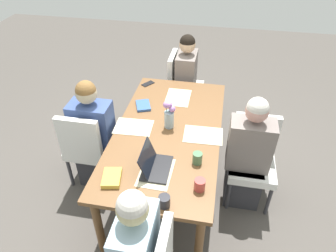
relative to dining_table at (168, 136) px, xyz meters
name	(u,v)px	position (x,y,z in m)	size (l,w,h in m)	color
ground_plane	(168,182)	(0.00, 0.00, -0.65)	(10.00, 10.00, 0.00)	#4C4742
dining_table	(168,136)	(0.00, 0.00, 0.00)	(1.93, 0.99, 0.73)	brown
chair_far_left_near	(253,156)	(-0.04, 0.83, -0.16)	(0.44, 0.44, 0.90)	silver
person_far_left_near	(247,158)	(0.03, 0.77, -0.13)	(0.36, 0.40, 1.19)	#2D2D33
chair_head_left_left_mid	(181,83)	(-1.32, -0.07, -0.16)	(0.44, 0.44, 0.90)	silver
person_head_left_left_mid	(186,84)	(-1.26, 0.00, -0.13)	(0.40, 0.36, 1.19)	#2D2D33
chair_near_right_near	(87,145)	(0.10, -0.82, -0.16)	(0.44, 0.44, 0.90)	silver
person_near_right_near	(95,139)	(0.03, -0.76, -0.13)	(0.36, 0.40, 1.19)	#2D2D33
flower_vase	(169,114)	(-0.06, 0.00, 0.22)	(0.09, 0.12, 0.28)	#8EA8B7
placemat_far_left_near	(203,135)	(0.01, 0.34, 0.08)	(0.36, 0.26, 0.00)	beige
placemat_head_left_left_mid	(178,97)	(-0.59, 0.00, 0.08)	(0.36, 0.26, 0.00)	beige
placemat_head_right_left_far	(156,172)	(0.57, 0.01, 0.08)	(0.36, 0.26, 0.00)	beige
placemat_near_right_near	(134,127)	(0.01, -0.34, 0.08)	(0.36, 0.26, 0.00)	beige
laptop_head_right_left_far	(154,165)	(0.53, -0.02, 0.12)	(0.32, 0.22, 0.20)	black
coffee_mug_near_left	(200,185)	(0.67, 0.37, 0.12)	(0.09, 0.09, 0.10)	#AD3D38
coffee_mug_near_right	(164,201)	(0.88, 0.14, 0.12)	(0.09, 0.09, 0.09)	#232328
coffee_mug_centre_left	(197,158)	(0.39, 0.32, 0.13)	(0.08, 0.08, 0.10)	#47704C
book_red_cover	(112,178)	(0.70, -0.32, 0.09)	(0.20, 0.14, 0.04)	gold
book_blue_cover	(143,105)	(-0.35, -0.33, 0.09)	(0.20, 0.14, 0.03)	#335693
phone_black	(148,84)	(-0.82, -0.40, 0.08)	(0.15, 0.07, 0.01)	black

